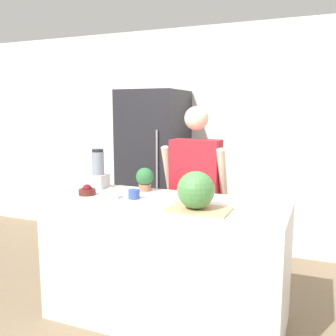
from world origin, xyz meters
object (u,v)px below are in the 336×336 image
(watermelon, at_px, (196,190))
(bowl_cream, at_px, (111,194))
(blender, at_px, (98,172))
(bowl_small_blue, at_px, (134,194))
(person, at_px, (195,195))
(refrigerator, at_px, (154,172))
(bowl_cherries, at_px, (87,191))
(potted_plant, at_px, (145,178))

(watermelon, relative_size, bowl_cream, 1.82)
(bowl_cream, bearing_deg, blender, 135.41)
(bowl_small_blue, bearing_deg, bowl_cream, -163.87)
(person, distance_m, bowl_small_blue, 0.77)
(refrigerator, height_order, blender, refrigerator)
(refrigerator, bearing_deg, bowl_small_blue, -71.86)
(bowl_cherries, relative_size, bowl_cream, 0.97)
(person, xyz_separation_m, blender, (-0.76, -0.46, 0.24))
(refrigerator, xyz_separation_m, bowl_cherries, (0.02, -1.37, 0.06))
(person, bearing_deg, bowl_small_blue, -110.97)
(blender, bearing_deg, bowl_cherries, -76.45)
(person, relative_size, blender, 4.84)
(watermelon, bearing_deg, blender, 159.39)
(person, relative_size, watermelon, 6.45)
(person, height_order, potted_plant, person)
(person, height_order, blender, person)
(blender, bearing_deg, bowl_small_blue, -27.07)
(bowl_cream, bearing_deg, bowl_small_blue, 16.13)
(bowl_small_blue, relative_size, blender, 0.26)
(watermelon, bearing_deg, person, 108.35)
(person, xyz_separation_m, bowl_cream, (-0.45, -0.76, 0.13))
(bowl_small_blue, bearing_deg, person, 69.03)
(refrigerator, xyz_separation_m, potted_plant, (0.39, -1.05, 0.14))
(bowl_small_blue, xyz_separation_m, potted_plant, (-0.05, 0.30, 0.07))
(bowl_cherries, bearing_deg, watermelon, -7.06)
(bowl_cream, bearing_deg, watermelon, -7.03)
(person, bearing_deg, refrigerator, 138.11)
(person, xyz_separation_m, bowl_small_blue, (-0.27, -0.71, 0.14))
(refrigerator, distance_m, bowl_small_blue, 1.42)
(bowl_small_blue, bearing_deg, blender, 152.93)
(watermelon, xyz_separation_m, blender, (-1.04, 0.39, -0.00))
(refrigerator, distance_m, blender, 1.12)
(refrigerator, height_order, person, refrigerator)
(refrigerator, distance_m, potted_plant, 1.13)
(bowl_cream, distance_m, blender, 0.44)
(watermelon, xyz_separation_m, bowl_cream, (-0.74, 0.09, -0.11))
(bowl_small_blue, height_order, blender, blender)
(person, bearing_deg, potted_plant, -127.83)
(bowl_small_blue, distance_m, blender, 0.56)
(blender, bearing_deg, refrigerator, 87.75)
(watermelon, relative_size, bowl_small_blue, 2.89)
(refrigerator, relative_size, person, 1.11)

